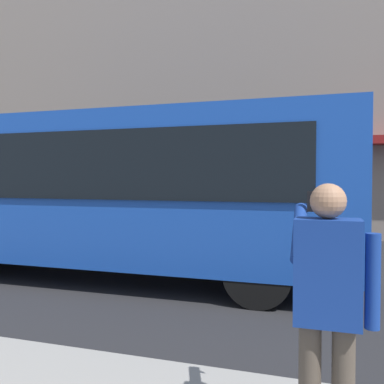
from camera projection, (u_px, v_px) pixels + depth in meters
name	position (u px, v px, depth m)	size (l,w,h in m)	color
ground_plane	(266.00, 288.00, 7.12)	(60.00, 60.00, 0.00)	#232326
building_facade_far	(295.00, 52.00, 13.40)	(28.00, 1.55, 12.00)	gray
red_bus	(109.00, 189.00, 7.91)	(9.05, 2.54, 3.08)	#1947AD
pedestrian_photographer	(328.00, 297.00, 2.58)	(0.53, 0.52, 1.70)	#4C4238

